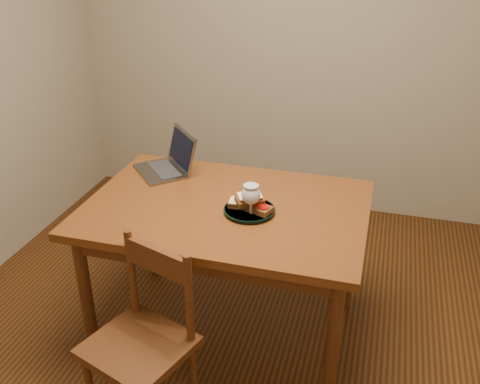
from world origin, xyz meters
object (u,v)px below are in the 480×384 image
(table, at_px, (226,221))
(chair, at_px, (141,334))
(plate, at_px, (249,211))
(laptop, at_px, (170,161))
(milk_glass, at_px, (251,201))

(table, distance_m, chair, 0.67)
(table, xyz_separation_m, plate, (0.12, -0.04, 0.10))
(table, xyz_separation_m, chair, (-0.17, -0.61, -0.21))
(plate, height_order, laptop, laptop)
(chair, distance_m, milk_glass, 0.72)
(table, height_order, laptop, laptop)
(table, relative_size, milk_glass, 8.09)
(table, bearing_deg, chair, -105.68)
(table, distance_m, laptop, 0.51)
(milk_glass, bearing_deg, table, 150.80)
(chair, height_order, laptop, laptop)
(plate, distance_m, milk_glass, 0.08)
(table, bearing_deg, plate, -17.77)
(chair, height_order, milk_glass, milk_glass)
(plate, distance_m, laptop, 0.62)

